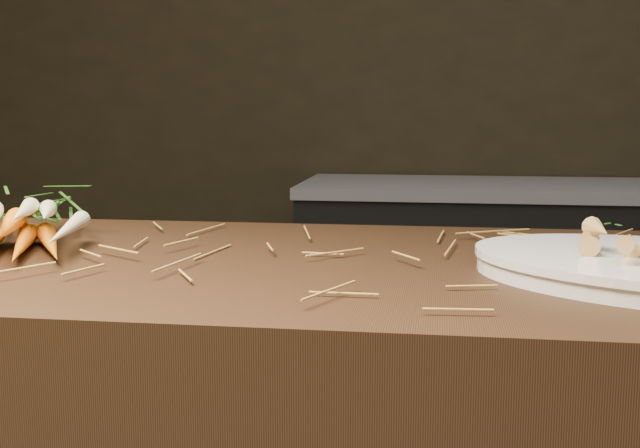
{
  "coord_description": "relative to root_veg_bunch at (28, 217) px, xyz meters",
  "views": [
    {
      "loc": [
        -0.11,
        -0.79,
        1.11
      ],
      "look_at": [
        -0.26,
        0.24,
        0.96
      ],
      "focal_mm": 45.0,
      "sensor_mm": 36.0,
      "label": 1
    }
  ],
  "objects": [
    {
      "name": "back_counter",
      "position": [
        1.05,
        1.8,
        -0.52
      ],
      "size": [
        1.82,
        0.62,
        0.84
      ],
      "color": "black",
      "rests_on": "ground"
    },
    {
      "name": "straw_bedding",
      "position": [
        0.75,
        -0.08,
        -0.03
      ],
      "size": [
        1.4,
        0.6,
        0.02
      ],
      "primitive_type": null,
      "color": "olive",
      "rests_on": "main_counter"
    },
    {
      "name": "root_veg_bunch",
      "position": [
        0.0,
        0.0,
        0.0
      ],
      "size": [
        0.32,
        0.46,
        0.09
      ],
      "rotation": [
        0.0,
        0.0,
        0.43
      ],
      "color": "#D15E03",
      "rests_on": "main_counter"
    }
  ]
}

